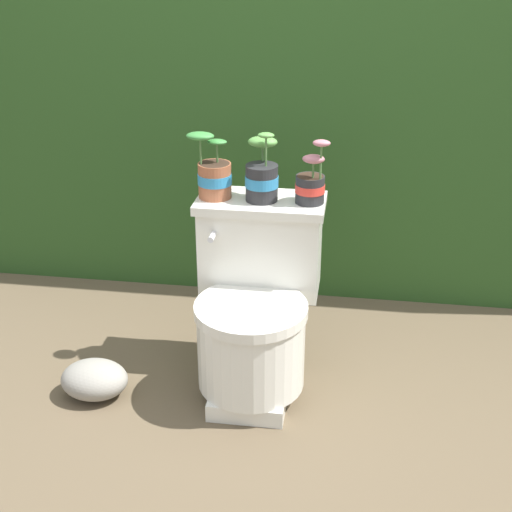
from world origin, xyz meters
The scene contains 7 objects.
ground_plane centered at (0.00, 0.00, 0.00)m, with size 12.00×12.00×0.00m, color brown.
hedge_backdrop centered at (0.00, 1.19, 0.78)m, with size 3.00×0.85×1.56m.
toilet centered at (-0.06, 0.09, 0.31)m, with size 0.44×0.53×0.65m.
potted_plant_left centered at (-0.22, 0.22, 0.72)m, with size 0.15×0.11×0.23m.
potted_plant_midleft centered at (-0.06, 0.22, 0.73)m, with size 0.11×0.13×0.23m.
potted_plant_middle centered at (0.10, 0.22, 0.71)m, with size 0.11×0.10×0.22m.
garden_stone centered at (-0.60, -0.07, 0.06)m, with size 0.23×0.19×0.13m.
Camera 1 is at (0.25, -2.00, 1.50)m, focal length 50.00 mm.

